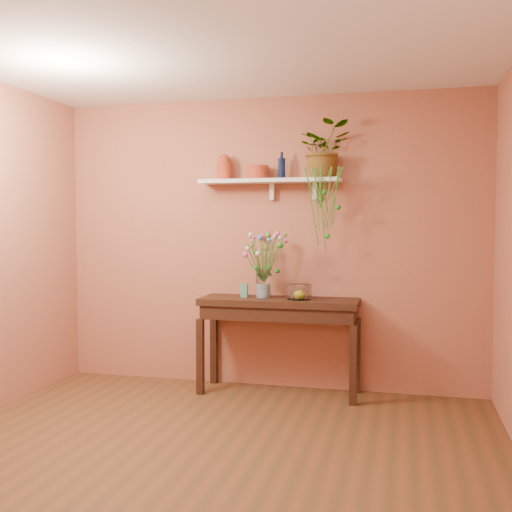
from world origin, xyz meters
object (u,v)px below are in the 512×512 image
(spider_plant, at_px, (324,150))
(glass_vase, at_px, (263,285))
(glass_bowl, at_px, (299,292))
(blue_bottle, at_px, (282,168))
(bouquet, at_px, (265,250))
(sideboard, at_px, (279,312))
(terracotta_jug, at_px, (224,168))

(spider_plant, bearing_deg, glass_vase, -164.94)
(glass_bowl, bearing_deg, blue_bottle, 141.15)
(blue_bottle, height_order, bouquet, blue_bottle)
(blue_bottle, bearing_deg, glass_vase, -137.78)
(spider_plant, distance_m, glass_vase, 1.33)
(glass_vase, height_order, glass_bowl, glass_vase)
(sideboard, distance_m, spider_plant, 1.51)
(glass_vase, bearing_deg, terracotta_jug, 161.35)
(terracotta_jug, height_order, blue_bottle, blue_bottle)
(blue_bottle, bearing_deg, glass_bowl, -38.85)
(terracotta_jug, relative_size, blue_bottle, 0.98)
(sideboard, bearing_deg, glass_bowl, -6.35)
(terracotta_jug, xyz_separation_m, glass_vase, (0.41, -0.14, -1.08))
(sideboard, xyz_separation_m, spider_plant, (0.37, 0.15, 1.45))
(spider_plant, height_order, glass_bowl, spider_plant)
(sideboard, bearing_deg, glass_vase, 177.57)
(bouquet, bearing_deg, sideboard, -0.46)
(terracotta_jug, relative_size, glass_vase, 0.89)
(blue_bottle, height_order, glass_vase, blue_bottle)
(glass_vase, distance_m, glass_bowl, 0.34)
(spider_plant, distance_m, bouquet, 1.04)
(blue_bottle, distance_m, glass_vase, 1.08)
(terracotta_jug, xyz_separation_m, glass_bowl, (0.74, -0.16, -1.13))
(sideboard, height_order, glass_bowl, glass_bowl)
(blue_bottle, xyz_separation_m, spider_plant, (0.38, 0.01, 0.15))
(blue_bottle, bearing_deg, sideboard, -87.35)
(spider_plant, xyz_separation_m, bouquet, (-0.50, -0.15, -0.90))
(terracotta_jug, distance_m, bouquet, 0.88)
(glass_vase, distance_m, bouquet, 0.32)
(glass_bowl, bearing_deg, terracotta_jug, 167.48)
(terracotta_jug, relative_size, spider_plant, 0.47)
(blue_bottle, xyz_separation_m, bouquet, (-0.12, -0.13, -0.74))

